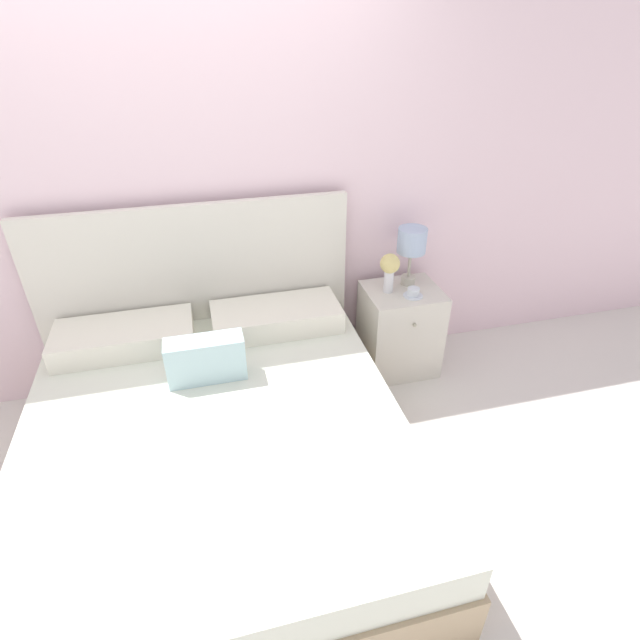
% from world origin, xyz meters
% --- Properties ---
extents(ground_plane, '(12.00, 12.00, 0.00)m').
position_xyz_m(ground_plane, '(0.00, 0.00, 0.00)').
color(ground_plane, silver).
extents(wall_back, '(8.00, 0.06, 2.60)m').
position_xyz_m(wall_back, '(0.00, 0.07, 1.30)').
color(wall_back, silver).
rests_on(wall_back, ground_plane).
extents(bed, '(1.86, 2.00, 1.21)m').
position_xyz_m(bed, '(0.00, -0.91, 0.27)').
color(bed, tan).
rests_on(bed, ground_plane).
extents(nightstand, '(0.48, 0.43, 0.60)m').
position_xyz_m(nightstand, '(1.27, -0.22, 0.30)').
color(nightstand, silver).
rests_on(nightstand, ground_plane).
extents(table_lamp, '(0.18, 0.18, 0.38)m').
position_xyz_m(table_lamp, '(1.33, -0.14, 0.88)').
color(table_lamp, beige).
rests_on(table_lamp, nightstand).
extents(flower_vase, '(0.12, 0.12, 0.26)m').
position_xyz_m(flower_vase, '(1.17, -0.21, 0.77)').
color(flower_vase, white).
rests_on(flower_vase, nightstand).
extents(teacup, '(0.12, 0.12, 0.06)m').
position_xyz_m(teacup, '(1.30, -0.31, 0.63)').
color(teacup, white).
rests_on(teacup, nightstand).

